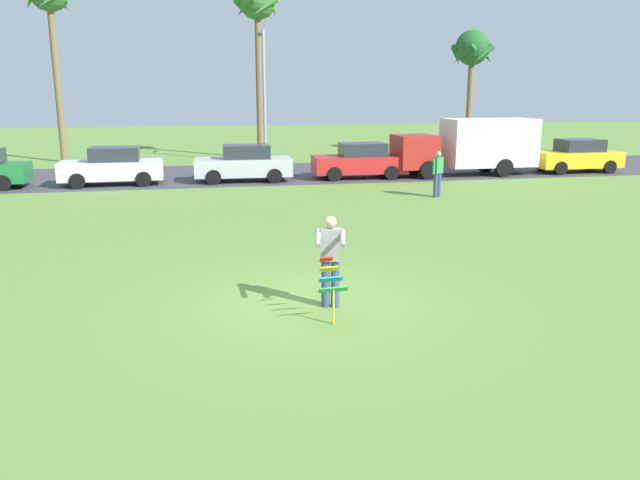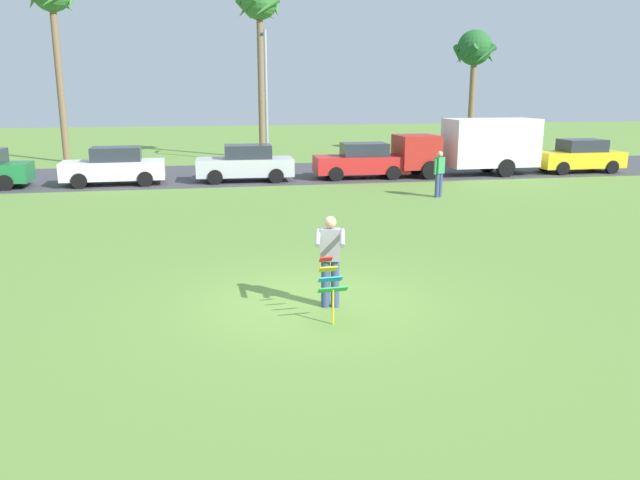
{
  "view_description": "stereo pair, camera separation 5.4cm",
  "coord_description": "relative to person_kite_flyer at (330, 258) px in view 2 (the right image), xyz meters",
  "views": [
    {
      "loc": [
        -2.05,
        -11.18,
        3.98
      ],
      "look_at": [
        0.31,
        0.75,
        1.05
      ],
      "focal_mm": 35.31,
      "sensor_mm": 36.0,
      "label": 1
    },
    {
      "loc": [
        -2.0,
        -11.19,
        3.98
      ],
      "look_at": [
        0.31,
        0.75,
        1.05
      ],
      "focal_mm": 35.31,
      "sensor_mm": 36.0,
      "label": 2
    }
  ],
  "objects": [
    {
      "name": "ground_plane",
      "position": [
        -0.3,
        0.27,
        -0.95
      ],
      "size": [
        120.0,
        120.0,
        0.0
      ],
      "primitive_type": "plane",
      "color": "olive"
    },
    {
      "name": "road_strip",
      "position": [
        -0.3,
        19.18,
        -0.95
      ],
      "size": [
        120.0,
        8.0,
        0.01
      ],
      "primitive_type": "cube",
      "color": "#424247",
      "rests_on": "ground"
    },
    {
      "name": "person_kite_flyer",
      "position": [
        0.0,
        0.0,
        0.0
      ],
      "size": [
        0.65,
        0.73,
        1.73
      ],
      "color": "#384772",
      "rests_on": "ground"
    },
    {
      "name": "kite_held",
      "position": [
        -0.14,
        -0.71,
        -0.22
      ],
      "size": [
        0.52,
        0.65,
        1.1
      ],
      "color": "red",
      "rests_on": "ground"
    },
    {
      "name": "parked_car_white",
      "position": [
        -5.81,
        16.78,
        -0.18
      ],
      "size": [
        4.25,
        1.94,
        1.6
      ],
      "color": "white",
      "rests_on": "ground"
    },
    {
      "name": "parked_car_silver",
      "position": [
        -0.28,
        16.78,
        -0.18
      ],
      "size": [
        4.26,
        1.94,
        1.6
      ],
      "color": "silver",
      "rests_on": "ground"
    },
    {
      "name": "parked_car_red",
      "position": [
        4.98,
        16.78,
        -0.18
      ],
      "size": [
        4.24,
        1.91,
        1.6
      ],
      "color": "red",
      "rests_on": "ground"
    },
    {
      "name": "parked_truck_red_cab",
      "position": [
        10.41,
        16.78,
        0.46
      ],
      "size": [
        6.75,
        2.24,
        2.62
      ],
      "color": "#B2231E",
      "rests_on": "ground"
    },
    {
      "name": "parked_car_yellow",
      "position": [
        15.89,
        16.78,
        -0.18
      ],
      "size": [
        4.21,
        1.85,
        1.6
      ],
      "color": "yellow",
      "rests_on": "ground"
    },
    {
      "name": "palm_tree_left_near",
      "position": [
        -9.53,
        26.36,
        7.53
      ],
      "size": [
        2.58,
        2.71,
        10.03
      ],
      "color": "brown",
      "rests_on": "ground"
    },
    {
      "name": "palm_tree_right_near",
      "position": [
        1.43,
        26.23,
        7.35
      ],
      "size": [
        2.58,
        2.71,
        9.83
      ],
      "color": "brown",
      "rests_on": "ground"
    },
    {
      "name": "palm_tree_centre_far",
      "position": [
        14.51,
        26.46,
        5.18
      ],
      "size": [
        2.58,
        2.71,
        7.47
      ],
      "color": "brown",
      "rests_on": "ground"
    },
    {
      "name": "streetlight_pole",
      "position": [
        1.43,
        23.76,
        3.05
      ],
      "size": [
        0.24,
        1.65,
        7.0
      ],
      "color": "#9E9EA3",
      "rests_on": "ground"
    },
    {
      "name": "person_walker_near",
      "position": [
        6.53,
        11.26,
        -0.02
      ],
      "size": [
        0.51,
        0.36,
        1.73
      ],
      "color": "#384772",
      "rests_on": "ground"
    }
  ]
}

